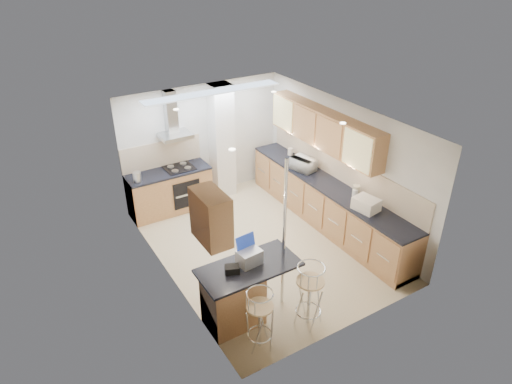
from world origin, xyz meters
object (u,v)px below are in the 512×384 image
microwave (304,164)px  laptop (249,257)px  bar_stool_near (260,320)px  bar_stool_end (309,296)px  bread_bin (366,204)px

microwave → laptop: bearing=116.4°
bar_stool_near → bar_stool_end: bearing=-2.0°
laptop → bar_stool_near: laptop is taller
microwave → bread_bin: 1.83m
microwave → bar_stool_near: 3.91m
laptop → bar_stool_near: bearing=-114.2°
microwave → bar_stool_end: (-1.89, -2.74, -0.53)m
microwave → laptop: microwave is taller
microwave → bread_bin: (-0.00, -1.83, -0.02)m
microwave → bread_bin: bearing=166.5°
microwave → bar_stool_near: bearing=121.7°
microwave → laptop: (-2.52, -2.10, -0.00)m
laptop → bar_stool_near: size_ratio=0.34×
microwave → bread_bin: microwave is taller
bar_stool_end → laptop: bearing=91.5°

